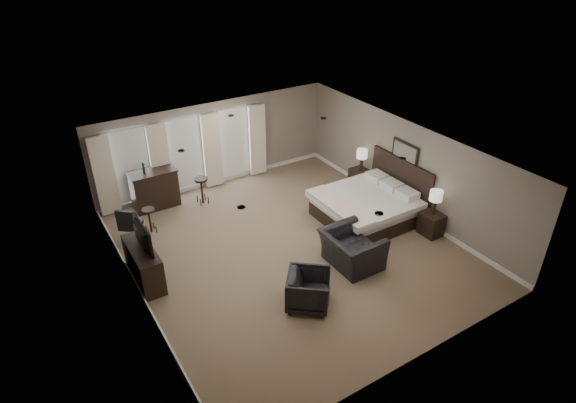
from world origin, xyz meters
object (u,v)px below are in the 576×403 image
armchair_near (352,244)px  bar_stool_left (150,220)px  armchair_far (309,289)px  bed (370,194)px  nightstand_far (360,180)px  bar_counter (155,189)px  tv (140,246)px  lamp_far (362,160)px  dresser (144,264)px  desk_chair (131,224)px  lamp_near (435,203)px  nightstand_near (431,224)px  bar_stool_right (202,191)px

armchair_near → bar_stool_left: size_ratio=1.90×
armchair_far → bed: bearing=-19.7°
nightstand_far → bar_stool_left: (-6.18, 1.09, 0.02)m
bar_stool_left → armchair_near: bearing=-47.4°
nightstand_far → bar_counter: size_ratio=0.50×
tv → armchair_far: size_ratio=1.19×
bed → tv: bearing=173.9°
armchair_far → bar_stool_left: size_ratio=1.28×
lamp_far → dresser: 6.99m
desk_chair → bar_counter: bearing=-86.6°
lamp_near → tv: 7.23m
nightstand_near → bar_counter: size_ratio=0.47×
nightstand_near → lamp_near: size_ratio=0.92×
nightstand_near → bar_stool_right: size_ratio=0.77×
armchair_near → bar_counter: 5.96m
nightstand_far → bar_stool_right: 4.75m
bed → armchair_far: (-3.35, -2.01, -0.32)m
bed → armchair_far: bearing=-149.0°
bar_stool_left → bar_counter: bearing=65.2°
bed → armchair_near: (-1.69, -1.37, -0.19)m
bar_stool_left → desk_chair: 0.59m
bed → dresser: bearing=173.9°
nightstand_near → tv: size_ratio=0.58×
nightstand_near → bar_counter: 7.66m
bar_counter → tv: bearing=-112.8°
bar_counter → bar_stool_left: size_ratio=1.87×
lamp_far → desk_chair: bearing=172.5°
dresser → bar_stool_right: 3.60m
armchair_far → bar_stool_right: (-0.17, 5.24, -0.05)m
bed → bar_counter: bearing=141.4°
nightstand_near → armchair_near: bearing=178.3°
bar_stool_left → lamp_near: bearing=-32.8°
bed → armchair_near: 2.18m
tv → bed: bearing=-96.1°
tv → desk_chair: desk_chair is taller
nightstand_far → bar_counter: 6.07m
desk_chair → nightstand_near: bearing=-168.6°
armchair_far → bar_stool_right: 5.24m
bed → desk_chair: 6.27m
lamp_near → armchair_near: size_ratio=0.51×
desk_chair → bar_stool_left: bearing=-117.8°
lamp_near → armchair_near: 2.61m
bar_counter → dresser: bearing=-112.8°
bar_counter → bar_stool_left: bearing=-114.8°
bar_stool_left → nightstand_far: bearing=-10.0°
tv → armchair_near: size_ratio=0.81×
armchair_near → armchair_far: size_ratio=1.48×
nightstand_near → bar_stool_right: (-4.41, 4.67, 0.09)m
lamp_near → bar_counter: size_ratio=0.52×
lamp_near → bar_stool_right: bearing=133.3°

